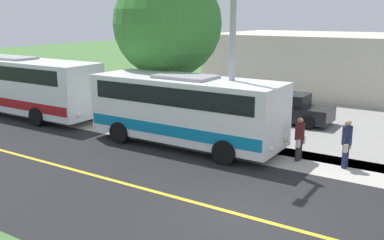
{
  "coord_description": "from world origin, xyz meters",
  "views": [
    {
      "loc": [
        9.63,
        4.5,
        5.19
      ],
      "look_at": [
        -3.5,
        -3.95,
        1.4
      ],
      "focal_mm": 40.53,
      "sensor_mm": 36.0,
      "label": 1
    }
  ],
  "objects_px": {
    "shuttle_bus_front": "(186,107)",
    "tree_curbside": "(168,24)",
    "pedestrian_with_bags": "(347,142)",
    "street_light_pole": "(231,30)",
    "transit_bus_rear": "(9,82)",
    "commercial_building": "(365,64)",
    "parked_car_near": "(285,108)",
    "pedestrian_waiting": "(300,138)"
  },
  "relations": [
    {
      "from": "shuttle_bus_front",
      "to": "tree_curbside",
      "type": "height_order",
      "value": "tree_curbside"
    },
    {
      "from": "pedestrian_with_bags",
      "to": "street_light_pole",
      "type": "relative_size",
      "value": 0.2
    },
    {
      "from": "shuttle_bus_front",
      "to": "pedestrian_with_bags",
      "type": "relative_size",
      "value": 4.69
    },
    {
      "from": "pedestrian_with_bags",
      "to": "street_light_pole",
      "type": "bearing_deg",
      "value": -84.21
    },
    {
      "from": "street_light_pole",
      "to": "transit_bus_rear",
      "type": "bearing_deg",
      "value": -88.33
    },
    {
      "from": "commercial_building",
      "to": "street_light_pole",
      "type": "bearing_deg",
      "value": -5.34
    },
    {
      "from": "parked_car_near",
      "to": "tree_curbside",
      "type": "relative_size",
      "value": 0.6
    },
    {
      "from": "transit_bus_rear",
      "to": "pedestrian_waiting",
      "type": "distance_m",
      "value": 15.99
    },
    {
      "from": "pedestrian_waiting",
      "to": "street_light_pole",
      "type": "distance_m",
      "value": 4.67
    },
    {
      "from": "transit_bus_rear",
      "to": "tree_curbside",
      "type": "height_order",
      "value": "tree_curbside"
    },
    {
      "from": "street_light_pole",
      "to": "parked_car_near",
      "type": "relative_size",
      "value": 1.91
    },
    {
      "from": "shuttle_bus_front",
      "to": "pedestrian_waiting",
      "type": "height_order",
      "value": "shuttle_bus_front"
    },
    {
      "from": "transit_bus_rear",
      "to": "pedestrian_waiting",
      "type": "relative_size",
      "value": 7.47
    },
    {
      "from": "street_light_pole",
      "to": "commercial_building",
      "type": "relative_size",
      "value": 0.43
    },
    {
      "from": "shuttle_bus_front",
      "to": "parked_car_near",
      "type": "bearing_deg",
      "value": 162.11
    },
    {
      "from": "transit_bus_rear",
      "to": "pedestrian_with_bags",
      "type": "bearing_deg",
      "value": 92.69
    },
    {
      "from": "pedestrian_with_bags",
      "to": "shuttle_bus_front",
      "type": "bearing_deg",
      "value": -82.88
    },
    {
      "from": "tree_curbside",
      "to": "pedestrian_waiting",
      "type": "bearing_deg",
      "value": 73.53
    },
    {
      "from": "pedestrian_with_bags",
      "to": "street_light_pole",
      "type": "distance_m",
      "value": 5.73
    },
    {
      "from": "shuttle_bus_front",
      "to": "transit_bus_rear",
      "type": "distance_m",
      "value": 11.41
    },
    {
      "from": "pedestrian_waiting",
      "to": "tree_curbside",
      "type": "relative_size",
      "value": 0.22
    },
    {
      "from": "street_light_pole",
      "to": "parked_car_near",
      "type": "height_order",
      "value": "street_light_pole"
    },
    {
      "from": "shuttle_bus_front",
      "to": "pedestrian_with_bags",
      "type": "height_order",
      "value": "shuttle_bus_front"
    },
    {
      "from": "parked_car_near",
      "to": "commercial_building",
      "type": "bearing_deg",
      "value": 172.53
    },
    {
      "from": "transit_bus_rear",
      "to": "street_light_pole",
      "type": "height_order",
      "value": "street_light_pole"
    },
    {
      "from": "shuttle_bus_front",
      "to": "transit_bus_rear",
      "type": "bearing_deg",
      "value": -89.72
    },
    {
      "from": "commercial_building",
      "to": "pedestrian_with_bags",
      "type": "bearing_deg",
      "value": 9.87
    },
    {
      "from": "commercial_building",
      "to": "pedestrian_waiting",
      "type": "bearing_deg",
      "value": 4.13
    },
    {
      "from": "transit_bus_rear",
      "to": "commercial_building",
      "type": "bearing_deg",
      "value": 138.83
    },
    {
      "from": "shuttle_bus_front",
      "to": "pedestrian_waiting",
      "type": "bearing_deg",
      "value": 98.11
    },
    {
      "from": "street_light_pole",
      "to": "commercial_building",
      "type": "height_order",
      "value": "street_light_pole"
    },
    {
      "from": "shuttle_bus_front",
      "to": "commercial_building",
      "type": "height_order",
      "value": "commercial_building"
    },
    {
      "from": "pedestrian_with_bags",
      "to": "transit_bus_rear",
      "type": "bearing_deg",
      "value": -87.31
    },
    {
      "from": "transit_bus_rear",
      "to": "parked_car_near",
      "type": "height_order",
      "value": "transit_bus_rear"
    },
    {
      "from": "commercial_building",
      "to": "transit_bus_rear",
      "type": "bearing_deg",
      "value": -41.17
    },
    {
      "from": "shuttle_bus_front",
      "to": "tree_curbside",
      "type": "bearing_deg",
      "value": -134.41
    },
    {
      "from": "pedestrian_with_bags",
      "to": "tree_curbside",
      "type": "distance_m",
      "value": 10.07
    },
    {
      "from": "pedestrian_waiting",
      "to": "commercial_building",
      "type": "bearing_deg",
      "value": -175.87
    },
    {
      "from": "pedestrian_waiting",
      "to": "pedestrian_with_bags",
      "type": "bearing_deg",
      "value": 94.36
    },
    {
      "from": "pedestrian_waiting",
      "to": "street_light_pole",
      "type": "bearing_deg",
      "value": -83.36
    },
    {
      "from": "street_light_pole",
      "to": "commercial_building",
      "type": "distance_m",
      "value": 16.8
    },
    {
      "from": "tree_curbside",
      "to": "street_light_pole",
      "type": "bearing_deg",
      "value": 61.98
    }
  ]
}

